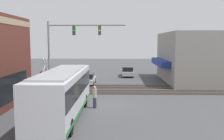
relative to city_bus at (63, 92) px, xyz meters
The scene contains 10 objects.
ground_plane 4.61m from the city_bus, 41.66° to the right, with size 120.00×120.00×0.00m, color #4C4C4F.
shop_building 22.34m from the city_bus, 39.95° to the right, with size 12.81×9.30×6.66m.
city_bus is the anchor object (origin of this frame).
traffic_signal_gantry 8.59m from the city_bus, ahead, with size 0.42×7.82×7.46m.
crossing_signal 8.36m from the city_bus, 24.31° to the left, with size 1.41×1.18×3.81m.
rail_track_near 9.74m from the city_bus, 17.02° to the right, with size 2.60×60.00×0.15m.
rail_track_far 12.79m from the city_bus, 12.78° to the right, with size 2.60×60.00×0.15m.
parked_car_white 14.23m from the city_bus, ahead, with size 4.47×1.82×1.44m.
parked_car_silver 22.42m from the city_bus, 13.96° to the right, with size 4.40×1.82×1.54m.
pedestrian_near_bus 3.40m from the city_bus, 38.19° to the right, with size 0.34×0.34×1.84m.
Camera 1 is at (-20.45, -1.11, 5.38)m, focal length 40.00 mm.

